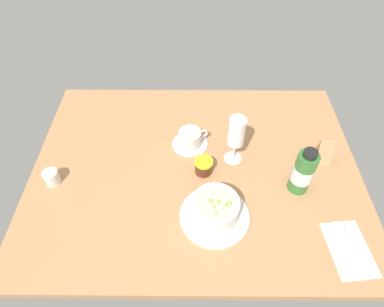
% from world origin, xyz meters
% --- Properties ---
extents(ground_plane, '(1.10, 0.84, 0.03)m').
position_xyz_m(ground_plane, '(0.00, 0.00, -0.01)').
color(ground_plane, '#B27F51').
extents(porridge_bowl, '(0.21, 0.21, 0.09)m').
position_xyz_m(porridge_bowl, '(0.06, -0.19, 0.04)').
color(porridge_bowl, silver).
rests_on(porridge_bowl, ground_plane).
extents(cutlery_setting, '(0.13, 0.18, 0.01)m').
position_xyz_m(cutlery_setting, '(0.43, -0.29, 0.00)').
color(cutlery_setting, silver).
rests_on(cutlery_setting, ground_plane).
extents(coffee_cup, '(0.13, 0.13, 0.06)m').
position_xyz_m(coffee_cup, '(-0.02, 0.11, 0.03)').
color(coffee_cup, silver).
rests_on(coffee_cup, ground_plane).
extents(creamer_jug, '(0.05, 0.06, 0.05)m').
position_xyz_m(creamer_jug, '(-0.46, -0.06, 0.02)').
color(creamer_jug, silver).
rests_on(creamer_jug, ground_plane).
extents(wine_glass, '(0.06, 0.06, 0.18)m').
position_xyz_m(wine_glass, '(0.13, 0.04, 0.12)').
color(wine_glass, white).
rests_on(wine_glass, ground_plane).
extents(jam_jar, '(0.06, 0.06, 0.05)m').
position_xyz_m(jam_jar, '(0.03, -0.02, 0.03)').
color(jam_jar, '#502415').
rests_on(jam_jar, ground_plane).
extents(sauce_bottle_green, '(0.07, 0.07, 0.17)m').
position_xyz_m(sauce_bottle_green, '(0.33, -0.08, 0.08)').
color(sauce_bottle_green, '#337233').
rests_on(sauce_bottle_green, ground_plane).
extents(menu_card, '(0.05, 0.05, 0.10)m').
position_xyz_m(menu_card, '(0.43, 0.04, 0.05)').
color(menu_card, tan).
rests_on(menu_card, ground_plane).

